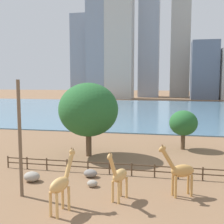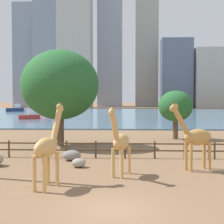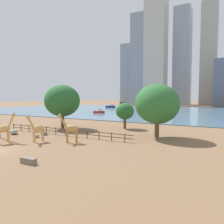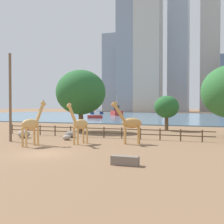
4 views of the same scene
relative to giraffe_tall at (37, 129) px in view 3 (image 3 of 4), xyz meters
name	(u,v)px [view 3 (image 3 of 4)]	position (x,y,z in m)	size (l,w,h in m)	color
ground_plane	(166,111)	(-0.23, 74.01, -2.00)	(400.00, 400.00, 0.00)	brown
harbor_water	(164,111)	(-0.23, 71.01, -1.90)	(180.00, 86.00, 0.20)	slate
giraffe_tall	(37,129)	(0.00, 0.00, 0.00)	(1.42, 2.85, 4.24)	tan
giraffe_companion	(4,129)	(-3.65, -2.75, 0.09)	(1.31, 2.99, 4.45)	tan
giraffe_young	(70,129)	(4.71, 1.85, 0.10)	(3.10, 1.79, 4.39)	#C18C47
boulder_near_fence	(14,132)	(-8.69, 2.61, -1.54)	(1.50, 1.23, 0.92)	gray
boulder_by_pole	(44,133)	(-3.65, 4.81, -1.62)	(1.33, 1.03, 0.77)	gray
boulder_small	(37,136)	(-2.80, 2.43, -1.70)	(0.93, 0.80, 0.60)	gray
feeding_trough	(28,161)	(7.23, -7.87, -1.70)	(1.80, 0.60, 0.60)	#72665B
enclosure_fence	(62,131)	(-0.50, 6.01, -1.24)	(26.12, 0.14, 1.30)	#4C3826
tree_left_large	(62,101)	(-6.00, 12.39, 3.80)	(7.36, 7.36, 9.14)	brown
tree_center_broad	(125,111)	(5.73, 18.23, 1.62)	(3.80, 3.80, 5.37)	brown
tree_right_tall	(157,104)	(14.56, 11.63, 3.52)	(7.17, 7.17, 8.76)	brown
boat_ferry	(99,111)	(-19.48, 48.86, -1.15)	(4.54, 3.06, 3.85)	#B22D28
boat_sailboat	(122,107)	(-21.84, 73.94, -0.54)	(6.99, 8.76, 7.58)	#B22D28
boat_tug	(111,106)	(-34.64, 85.76, -0.99)	(5.68, 3.12, 4.84)	navy
skyline_tower_needle	(144,60)	(-31.73, 131.21, 30.83)	(16.28, 13.89, 65.66)	gray
skyline_block_central	(156,33)	(-22.49, 129.72, 48.87)	(14.45, 11.53, 101.75)	#B7B2A8
skyline_tower_glass	(182,57)	(-8.22, 151.03, 34.34)	(11.85, 14.02, 72.69)	#939EAD
skyline_block_wide	(209,55)	(9.95, 156.54, 35.37)	(11.20, 13.86, 74.75)	#ADA89E
skyline_tower_far	(129,75)	(-45.02, 134.04, 21.22)	(10.76, 8.90, 46.44)	gray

